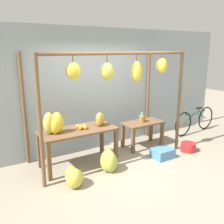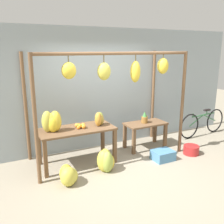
# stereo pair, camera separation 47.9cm
# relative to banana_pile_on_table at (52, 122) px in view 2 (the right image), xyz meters

# --- Properties ---
(ground_plane) EXTENTS (20.00, 20.00, 0.00)m
(ground_plane) POSITION_rel_banana_pile_on_table_xyz_m (1.21, -0.87, -0.96)
(ground_plane) COLOR gray
(shop_wall_back) EXTENTS (8.00, 0.08, 2.80)m
(shop_wall_back) POSITION_rel_banana_pile_on_table_xyz_m (1.21, 0.73, 0.44)
(shop_wall_back) COLOR #99A8B2
(shop_wall_back) RESTS_ON ground_plane
(stall_awning) EXTENTS (3.26, 1.26, 2.27)m
(stall_awning) POSITION_rel_banana_pile_on_table_xyz_m (1.21, -0.26, 0.72)
(stall_awning) COLOR brown
(stall_awning) RESTS_ON ground_plane
(display_table_main) EXTENTS (1.52, 0.71, 0.77)m
(display_table_main) POSITION_rel_banana_pile_on_table_xyz_m (0.48, -0.01, -0.31)
(display_table_main) COLOR brown
(display_table_main) RESTS_ON ground_plane
(display_table_side) EXTENTS (0.98, 0.51, 0.62)m
(display_table_side) POSITION_rel_banana_pile_on_table_xyz_m (2.22, 0.09, -0.47)
(display_table_side) COLOR brown
(display_table_side) RESTS_ON ground_plane
(banana_pile_on_table) EXTENTS (0.43, 0.33, 0.42)m
(banana_pile_on_table) POSITION_rel_banana_pile_on_table_xyz_m (0.00, 0.00, 0.00)
(banana_pile_on_table) COLOR gold
(banana_pile_on_table) RESTS_ON display_table_main
(orange_pile) EXTENTS (0.21, 0.24, 0.09)m
(orange_pile) POSITION_rel_banana_pile_on_table_xyz_m (0.56, -0.02, -0.15)
(orange_pile) COLOR orange
(orange_pile) RESTS_ON display_table_main
(pineapple_cluster) EXTENTS (0.17, 0.16, 0.28)m
(pineapple_cluster) POSITION_rel_banana_pile_on_table_xyz_m (2.21, 0.11, -0.22)
(pineapple_cluster) COLOR #B27F38
(pineapple_cluster) RESTS_ON display_table_side
(banana_pile_ground_left) EXTENTS (0.42, 0.50, 0.35)m
(banana_pile_ground_left) POSITION_rel_banana_pile_on_table_xyz_m (0.07, -0.72, -0.80)
(banana_pile_ground_left) COLOR gold
(banana_pile_ground_left) RESTS_ON ground_plane
(banana_pile_ground_right) EXTENTS (0.40, 0.48, 0.44)m
(banana_pile_ground_right) POSITION_rel_banana_pile_on_table_xyz_m (0.87, -0.56, -0.75)
(banana_pile_ground_right) COLOR gold
(banana_pile_ground_right) RESTS_ON ground_plane
(fruit_crate_white) EXTENTS (0.44, 0.36, 0.21)m
(fruit_crate_white) POSITION_rel_banana_pile_on_table_xyz_m (2.18, -0.66, -0.86)
(fruit_crate_white) COLOR #4C84B2
(fruit_crate_white) RESTS_ON ground_plane
(blue_bucket) EXTENTS (0.35, 0.35, 0.20)m
(blue_bucket) POSITION_rel_banana_pile_on_table_xyz_m (2.95, -0.70, -0.86)
(blue_bucket) COLOR #AD2323
(blue_bucket) RESTS_ON ground_plane
(parked_bicycle) EXTENTS (1.71, 0.18, 0.72)m
(parked_bicycle) POSITION_rel_banana_pile_on_table_xyz_m (4.15, 0.14, -0.61)
(parked_bicycle) COLOR black
(parked_bicycle) RESTS_ON ground_plane
(papaya_pile) EXTENTS (0.27, 0.28, 0.29)m
(papaya_pile) POSITION_rel_banana_pile_on_table_xyz_m (0.99, -0.01, -0.06)
(papaya_pile) COLOR #B2993D
(papaya_pile) RESTS_ON display_table_main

